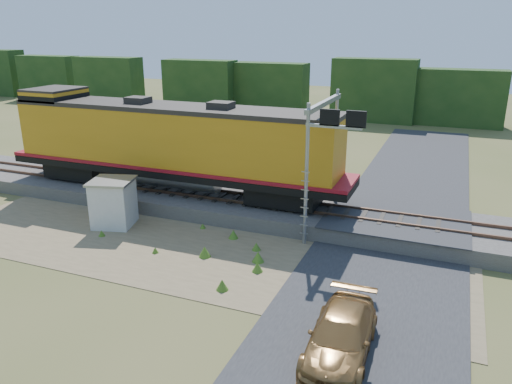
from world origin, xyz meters
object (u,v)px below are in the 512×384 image
at_px(locomotive, 167,143).
at_px(signal_gantry, 327,132).
at_px(shed, 113,203).
at_px(car, 341,336).

xyz_separation_m(locomotive, signal_gantry, (9.50, -0.66, 1.46)).
bearing_deg(signal_gantry, locomotive, 176.05).
bearing_deg(locomotive, shed, -100.79).
distance_m(shed, car, 14.97).
bearing_deg(car, shed, 153.05).
bearing_deg(shed, car, -41.19).
bearing_deg(signal_gantry, shed, -160.79).
relative_size(shed, car, 0.55).
distance_m(locomotive, signal_gantry, 9.64).
height_order(locomotive, shed, locomotive).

